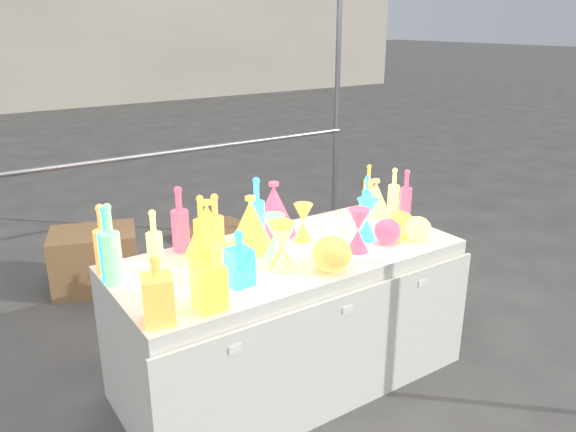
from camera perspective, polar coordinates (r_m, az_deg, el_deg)
ground at (r=3.26m, az=0.00°, el=-15.96°), size 80.00×80.00×0.00m
display_table at (r=3.05m, az=0.10°, el=-10.30°), size 1.84×0.83×0.75m
cardboard_box_closed at (r=4.37m, az=-19.00°, el=-4.18°), size 0.71×0.60×0.44m
cardboard_box_flat at (r=5.20m, az=-7.23°, el=-1.72°), size 0.76×0.62×0.06m
bottle_0 at (r=2.73m, az=-18.27°, el=-2.28°), size 0.10×0.10×0.34m
bottle_1 at (r=2.67m, az=-17.87°, el=-2.62°), size 0.10×0.10×0.35m
bottle_2 at (r=2.75m, az=-8.80°, el=-1.34°), size 0.08×0.08×0.35m
bottle_3 at (r=2.91m, az=-10.93°, el=-0.30°), size 0.11×0.11×0.35m
bottle_4 at (r=2.69m, az=-13.42°, el=-2.55°), size 0.09×0.09×0.31m
bottle_5 at (r=2.62m, az=-17.54°, el=-2.74°), size 0.11×0.11×0.38m
bottle_6 at (r=2.83m, az=-7.37°, el=-0.90°), size 0.11×0.11×0.33m
bottle_7 at (r=2.97m, az=-3.19°, el=0.57°), size 0.09×0.09×0.36m
decanter_0 at (r=2.26m, az=-13.14°, el=-7.25°), size 0.15×0.15×0.29m
decanter_1 at (r=2.32m, az=-8.05°, el=-6.18°), size 0.12×0.12×0.28m
decanter_2 at (r=2.51m, az=-4.96°, el=-4.25°), size 0.11×0.11×0.26m
hourglass_0 at (r=2.67m, az=-0.64°, el=-3.03°), size 0.14×0.14×0.24m
hourglass_1 at (r=2.89m, az=7.15°, el=-1.45°), size 0.13×0.13×0.23m
hourglass_2 at (r=2.65m, az=-0.60°, el=-3.48°), size 0.13×0.13×0.21m
hourglass_3 at (r=2.79m, az=-1.47°, el=-2.10°), size 0.13×0.13×0.23m
hourglass_4 at (r=3.01m, az=1.55°, el=-0.66°), size 0.11×0.11×0.21m
hourglass_5 at (r=3.05m, az=8.03°, el=-0.36°), size 0.14×0.14×0.23m
globe_0 at (r=2.67m, az=4.48°, el=-4.07°), size 0.19×0.19×0.15m
globe_1 at (r=3.11m, az=12.99°, el=-1.40°), size 0.16×0.16×0.12m
globe_2 at (r=3.15m, az=11.29°, el=-0.91°), size 0.20×0.20×0.13m
globe_3 at (r=3.04m, az=10.08°, el=-1.65°), size 0.16×0.16×0.12m
lampshade_0 at (r=2.86m, az=-8.16°, el=-1.17°), size 0.31×0.31×0.29m
lampshade_1 at (r=2.89m, az=-3.80°, el=-0.72°), size 0.31×0.31×0.29m
lampshade_2 at (r=3.11m, az=-1.44°, el=0.83°), size 0.31×0.31×0.30m
lampshade_3 at (r=3.46m, az=8.89°, el=1.93°), size 0.24×0.24×0.22m
bottle_8 at (r=3.40m, az=8.00°, el=1.98°), size 0.07×0.07×0.26m
bottle_9 at (r=3.62m, az=8.17°, el=3.11°), size 0.08×0.08×0.27m
bottle_10 at (r=3.38m, az=11.87°, el=2.11°), size 0.09×0.09×0.31m
bottle_11 at (r=3.45m, az=10.68°, el=2.43°), size 0.07×0.07×0.30m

